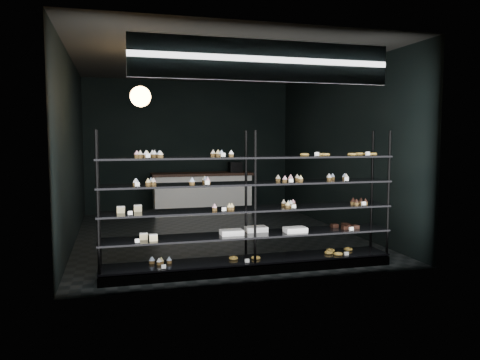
{
  "coord_description": "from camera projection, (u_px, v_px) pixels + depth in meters",
  "views": [
    {
      "loc": [
        -1.81,
        -8.46,
        1.81
      ],
      "look_at": [
        -0.04,
        -1.9,
        1.2
      ],
      "focal_mm": 35.0,
      "sensor_mm": 36.0,
      "label": 1
    }
  ],
  "objects": [
    {
      "name": "room",
      "position": [
        215.0,
        149.0,
        8.62
      ],
      "size": [
        5.01,
        6.01,
        3.2
      ],
      "color": "black",
      "rests_on": "ground"
    },
    {
      "name": "display_shelf",
      "position": [
        248.0,
        225.0,
        6.33
      ],
      "size": [
        4.0,
        0.5,
        1.91
      ],
      "color": "black",
      "rests_on": "room"
    },
    {
      "name": "signage",
      "position": [
        265.0,
        61.0,
        5.7
      ],
      "size": [
        3.3,
        0.05,
        0.5
      ],
      "color": "#0D1043",
      "rests_on": "room"
    },
    {
      "name": "pendant_lamp",
      "position": [
        140.0,
        96.0,
        7.24
      ],
      "size": [
        0.32,
        0.32,
        0.89
      ],
      "color": "black",
      "rests_on": "room"
    },
    {
      "name": "service_counter",
      "position": [
        203.0,
        193.0,
        11.18
      ],
      "size": [
        2.39,
        0.65,
        1.23
      ],
      "color": "silver",
      "rests_on": "room"
    }
  ]
}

